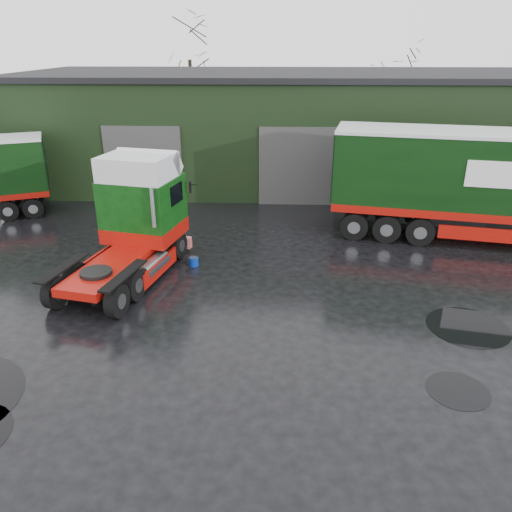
% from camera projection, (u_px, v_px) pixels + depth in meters
% --- Properties ---
extents(ground, '(100.00, 100.00, 0.00)m').
position_uv_depth(ground, '(240.00, 355.00, 13.63)').
color(ground, black).
extents(warehouse, '(32.40, 12.40, 6.30)m').
position_uv_depth(warehouse, '(295.00, 126.00, 30.68)').
color(warehouse, black).
rests_on(warehouse, ground).
extents(hero_tractor, '(4.29, 7.24, 4.21)m').
position_uv_depth(hero_tractor, '(118.00, 225.00, 17.11)').
color(hero_tractor, '#0C380D').
rests_on(hero_tractor, ground).
extents(lorry_right, '(17.95, 6.48, 4.65)m').
position_uv_depth(lorry_right, '(501.00, 188.00, 20.58)').
color(lorry_right, silver).
rests_on(lorry_right, ground).
extents(wash_bucket, '(0.43, 0.43, 0.34)m').
position_uv_depth(wash_bucket, '(194.00, 262.00, 19.03)').
color(wash_bucket, '#062791').
rests_on(wash_bucket, ground).
extents(tree_back_a, '(4.40, 4.40, 9.50)m').
position_uv_depth(tree_back_a, '(191.00, 85.00, 39.54)').
color(tree_back_a, black).
rests_on(tree_back_a, ground).
extents(tree_back_b, '(4.40, 4.40, 7.50)m').
position_uv_depth(tree_back_b, '(393.00, 99.00, 39.31)').
color(tree_back_b, black).
rests_on(tree_back_b, ground).
extents(puddle_1, '(2.43, 2.43, 0.01)m').
position_uv_depth(puddle_1, '(468.00, 327.00, 14.97)').
color(puddle_1, black).
rests_on(puddle_1, ground).
extents(puddle_3, '(1.54, 1.54, 0.01)m').
position_uv_depth(puddle_3, '(458.00, 391.00, 12.23)').
color(puddle_3, black).
rests_on(puddle_3, ground).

